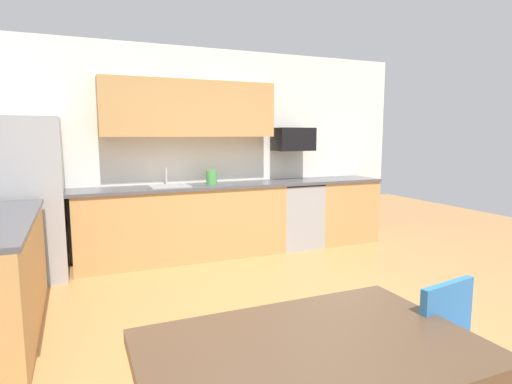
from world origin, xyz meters
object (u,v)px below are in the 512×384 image
(chair_near_table, at_px, (465,358))
(kettle, at_px, (212,178))
(oven_range, at_px, (296,214))
(dining_table, at_px, (312,358))
(microwave, at_px, (293,139))
(refrigerator, at_px, (26,200))

(chair_near_table, relative_size, kettle, 4.25)
(oven_range, bearing_deg, kettle, 177.65)
(dining_table, bearing_deg, microwave, 62.95)
(oven_range, xyz_separation_m, microwave, (0.00, 0.10, 1.06))
(microwave, relative_size, kettle, 2.70)
(microwave, distance_m, chair_near_table, 4.22)
(oven_range, height_order, microwave, microwave)
(refrigerator, relative_size, oven_range, 1.94)
(oven_range, distance_m, dining_table, 4.27)
(chair_near_table, bearing_deg, kettle, 91.00)
(dining_table, distance_m, chair_near_table, 0.84)
(refrigerator, xyz_separation_m, dining_table, (1.37, -3.70, -0.22))
(refrigerator, relative_size, microwave, 3.27)
(refrigerator, bearing_deg, kettle, 3.49)
(oven_range, xyz_separation_m, kettle, (-1.22, 0.05, 0.56))
(microwave, xyz_separation_m, kettle, (-1.22, -0.05, -0.49))
(oven_range, distance_m, kettle, 1.35)
(kettle, bearing_deg, refrigerator, -176.51)
(oven_range, bearing_deg, microwave, 90.00)
(microwave, bearing_deg, refrigerator, -176.93)
(kettle, bearing_deg, oven_range, -2.35)
(oven_range, distance_m, microwave, 1.06)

